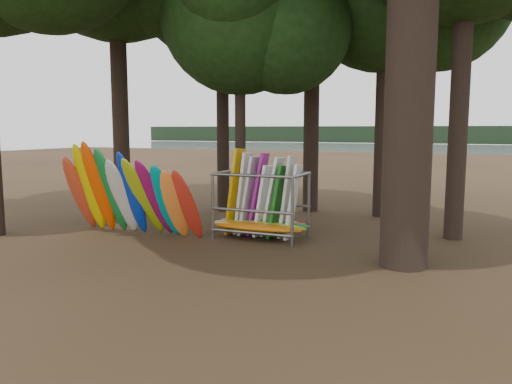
% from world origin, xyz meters
% --- Properties ---
extents(ground, '(120.00, 120.00, 0.00)m').
position_xyz_m(ground, '(0.00, 0.00, 0.00)').
color(ground, '#47331E').
rests_on(ground, ground).
extents(lake, '(160.00, 160.00, 0.00)m').
position_xyz_m(lake, '(0.00, 60.00, 0.00)').
color(lake, gray).
rests_on(lake, ground).
extents(far_shore, '(160.00, 4.00, 4.00)m').
position_xyz_m(far_shore, '(0.00, 110.00, 2.00)').
color(far_shore, black).
rests_on(far_shore, ground).
extents(oak_5, '(6.21, 6.21, 9.87)m').
position_xyz_m(oak_5, '(-1.25, 3.49, 7.15)').
color(oak_5, black).
rests_on(oak_5, ground).
extents(kayak_row, '(4.79, 1.93, 3.08)m').
position_xyz_m(kayak_row, '(-3.48, 0.14, 1.26)').
color(kayak_row, red).
rests_on(kayak_row, ground).
extents(storage_rack, '(3.06, 1.52, 2.74)m').
position_xyz_m(storage_rack, '(0.42, 1.47, 0.95)').
color(storage_rack, slate).
rests_on(storage_rack, ground).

